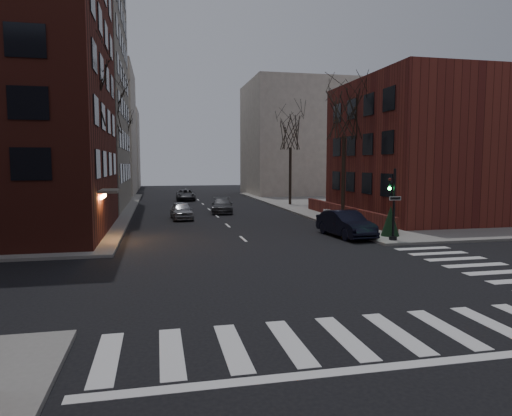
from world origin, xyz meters
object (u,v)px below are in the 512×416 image
Objects in this scene: tree_right_a at (345,115)px; car_lane_far at (186,195)px; tree_left_b at (107,109)px; streetlamp_far at (128,165)px; parked_sedan at (346,224)px; sandwich_board at (327,215)px; traffic_signal at (393,209)px; tree_left_a at (86,93)px; tree_left_c at (121,132)px; tree_right_b at (291,133)px; car_lane_silver at (182,211)px; evergreen_shrub at (390,221)px; car_lane_gray at (222,205)px; streetlamp_near at (112,166)px.

tree_right_a is 2.02× the size of car_lane_far.
tree_left_b is 1.72× the size of streetlamp_far.
sandwich_board is (1.22, 6.27, -0.19)m from parked_sedan.
tree_left_b is at bearing 134.54° from traffic_signal.
tree_left_a is 1.06× the size of tree_left_c.
tree_left_a is at bearing -134.36° from tree_right_b.
streetlamp_far is 1.54× the size of car_lane_silver.
traffic_signal is at bearing -92.15° from tree_right_b.
traffic_signal reaches higher than car_lane_far.
tree_left_b is at bearing 138.83° from sandwich_board.
sandwich_board is at bearing -95.57° from tree_right_b.
tree_right_b is (17.60, 18.00, -0.88)m from tree_left_a.
parked_sedan is 2.62m from evergreen_shrub.
tree_left_a is at bearing -167.20° from tree_right_a.
car_lane_silver is at bearing 159.09° from tree_right_a.
car_lane_far is (6.65, -0.55, -3.57)m from streetlamp_far.
traffic_signal is 0.44× the size of tree_right_b.
parked_sedan is (-2.62, -6.60, -7.23)m from tree_right_a.
evergreen_shrub is at bearing -56.77° from car_lane_gray.
tree_right_a is 13.85m from car_lane_gray.
streetlamp_near is 6.94× the size of sandwich_board.
tree_left_a is 18.38m from sandwich_board.
tree_left_a is 1.12× the size of tree_right_b.
tree_right_a is 29.65m from streetlamp_far.
car_lane_far is at bearing 83.00° from car_lane_silver.
tree_left_a reaches higher than tree_right_b.
tree_right_b is (17.60, 6.00, -1.33)m from tree_left_b.
tree_left_b is 1.11× the size of tree_left_c.
car_lane_silver is at bearing 5.75° from streetlamp_near.
tree_left_c is 1.55× the size of streetlamp_near.
tree_right_b reaches higher than streetlamp_near.
traffic_signal is at bearing -61.64° from tree_left_c.
streetlamp_far is at bearing 116.06° from traffic_signal.
tree_left_c is at bearing 133.15° from car_lane_gray.
tree_left_c reaches higher than car_lane_far.
streetlamp_near is at bearing -90.00° from streetlamp_far.
streetlamp_near is at bearing 137.58° from parked_sedan.
parked_sedan is 6.39m from sandwich_board.
streetlamp_far is 1.30× the size of parked_sedan.
parked_sedan is at bearing -74.24° from car_lane_far.
streetlamp_far is 18.21m from car_lane_gray.
evergreen_shrub is at bearing -62.04° from streetlamp_far.
tree_right_b is 16.00m from sandwich_board.
traffic_signal is at bearing -95.47° from tree_right_a.
evergreen_shrub is (7.78, -16.19, 0.37)m from car_lane_gray.
tree_left_a is at bearing 163.35° from traffic_signal.
car_lane_gray is at bearing -59.73° from streetlamp_far.
tree_right_a is 2.01× the size of parked_sedan.
tree_left_c reaches higher than tree_right_b.
parked_sedan is 1.04× the size of car_lane_gray.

